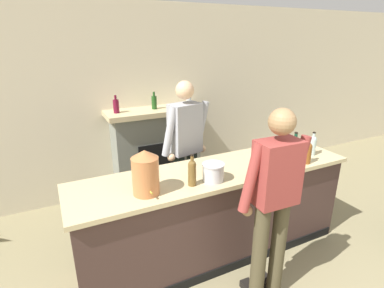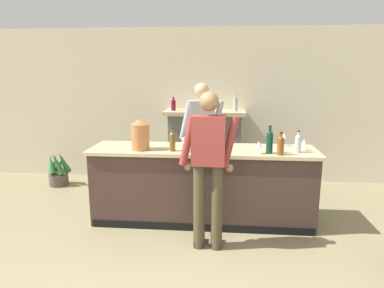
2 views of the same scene
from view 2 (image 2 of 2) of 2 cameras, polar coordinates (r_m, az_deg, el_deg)
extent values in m
cube|color=beige|center=(6.28, 3.06, 6.41)|extent=(12.00, 0.07, 2.75)
cube|color=#402C28|center=(4.61, 1.74, -7.09)|extent=(2.87, 0.67, 0.96)
cube|color=tan|center=(4.47, 1.78, -1.00)|extent=(2.94, 0.74, 0.04)
cube|color=black|center=(4.46, 1.42, -13.77)|extent=(2.82, 0.01, 0.10)
cube|color=slate|center=(6.15, 2.12, -0.84)|extent=(1.26, 0.44, 1.24)
cube|color=black|center=(5.96, 1.98, -2.86)|extent=(0.69, 0.02, 0.79)
cube|color=tan|center=(6.02, 2.15, 5.21)|extent=(1.42, 0.52, 0.07)
cylinder|color=maroon|center=(6.06, -3.11, 6.44)|extent=(0.08, 0.08, 0.18)
cylinder|color=maroon|center=(6.05, -3.12, 7.57)|extent=(0.03, 0.03, 0.06)
cylinder|color=#1D4819|center=(6.00, 2.02, 6.42)|extent=(0.07, 0.07, 0.18)
cylinder|color=#1D4819|center=(5.99, 2.03, 7.58)|extent=(0.03, 0.03, 0.06)
cylinder|color=#A2AFB8|center=(6.00, 7.24, 6.49)|extent=(0.08, 0.08, 0.22)
cylinder|color=#A2AFB8|center=(5.98, 7.28, 7.89)|extent=(0.03, 0.03, 0.07)
cylinder|color=#534C3F|center=(6.57, -21.32, -5.53)|extent=(0.33, 0.33, 0.20)
cylinder|color=#332319|center=(6.54, -21.38, -4.77)|extent=(0.30, 0.30, 0.02)
cone|color=#2F6838|center=(6.40, -20.64, -2.82)|extent=(0.19, 0.33, 0.44)
cone|color=#276D3B|center=(6.57, -21.10, -3.03)|extent=(0.26, 0.14, 0.32)
cone|color=#3C7236|center=(6.57, -22.03, -2.97)|extent=(0.22, 0.28, 0.35)
cone|color=#276D36|center=(6.48, -22.40, -3.14)|extent=(0.23, 0.27, 0.35)
cone|color=#316B3A|center=(6.37, -21.54, -3.04)|extent=(0.27, 0.22, 0.41)
cylinder|color=#463E29|center=(3.90, 4.16, -10.50)|extent=(0.13, 0.13, 0.99)
cube|color=black|center=(4.16, 4.12, -16.01)|extent=(0.11, 0.24, 0.07)
cylinder|color=#463E29|center=(3.91, 1.19, -10.38)|extent=(0.13, 0.13, 0.99)
cube|color=black|center=(4.17, 1.27, -15.88)|extent=(0.11, 0.24, 0.07)
cube|color=brown|center=(3.68, 2.79, 0.61)|extent=(0.37, 0.23, 0.54)
cylinder|color=brown|center=(3.69, 6.37, 0.39)|extent=(0.20, 0.08, 0.57)
sphere|color=#916F49|center=(3.78, 6.27, -4.00)|extent=(0.09, 0.09, 0.09)
cylinder|color=brown|center=(3.73, -0.71, 0.58)|extent=(0.20, 0.08, 0.57)
sphere|color=#916F49|center=(3.82, -0.66, -3.78)|extent=(0.09, 0.09, 0.09)
sphere|color=#916F49|center=(3.62, 2.85, 7.10)|extent=(0.21, 0.21, 0.21)
cylinder|color=black|center=(5.19, 0.45, -4.69)|extent=(0.13, 0.13, 0.99)
cube|color=black|center=(5.28, 0.54, -9.70)|extent=(0.15, 0.26, 0.07)
cylinder|color=black|center=(5.22, 2.64, -4.61)|extent=(0.13, 0.13, 0.99)
cube|color=black|center=(5.31, 2.71, -9.59)|extent=(0.15, 0.26, 0.07)
cube|color=#9B9EA5|center=(5.04, 1.60, 3.95)|extent=(0.40, 0.29, 0.58)
cylinder|color=#9B9EA5|center=(4.99, -0.99, 4.01)|extent=(0.20, 0.08, 0.57)
sphere|color=#DEB186|center=(5.02, -0.95, 0.58)|extent=(0.09, 0.09, 0.09)
cylinder|color=#9B9EA5|center=(5.05, 4.22, 4.08)|extent=(0.20, 0.08, 0.57)
sphere|color=#DEB186|center=(5.08, 4.21, 0.70)|extent=(0.09, 0.09, 0.09)
sphere|color=#DEB186|center=(4.99, 1.63, 8.98)|extent=(0.21, 0.21, 0.21)
cylinder|color=#B76E3F|center=(4.40, -8.62, 1.15)|extent=(0.23, 0.23, 0.33)
cone|color=#B76E3F|center=(4.37, -8.71, 3.71)|extent=(0.23, 0.23, 0.07)
cylinder|color=#B29333|center=(4.29, -9.01, -0.42)|extent=(0.02, 0.04, 0.02)
cylinder|color=silver|center=(4.27, -0.37, -0.22)|extent=(0.20, 0.20, 0.16)
cylinder|color=silver|center=(4.26, -0.37, 0.89)|extent=(0.21, 0.21, 0.01)
cylinder|color=brown|center=(4.22, 14.54, -0.51)|extent=(0.08, 0.08, 0.19)
sphere|color=brown|center=(4.21, 14.61, 0.76)|extent=(0.08, 0.08, 0.08)
cylinder|color=brown|center=(4.20, 14.64, 1.26)|extent=(0.03, 0.03, 0.07)
cylinder|color=black|center=(4.19, 14.67, 1.84)|extent=(0.04, 0.04, 0.01)
cylinder|color=#0E3826|center=(4.27, 12.78, 0.03)|extent=(0.08, 0.08, 0.24)
sphere|color=#0E3826|center=(4.25, 12.86, 1.61)|extent=(0.08, 0.08, 0.08)
cylinder|color=#0E3826|center=(4.24, 12.89, 2.22)|extent=(0.03, 0.03, 0.09)
cylinder|color=black|center=(4.23, 12.92, 2.92)|extent=(0.04, 0.04, 0.01)
cylinder|color=brown|center=(4.30, -3.29, 0.17)|extent=(0.07, 0.07, 0.21)
sphere|color=brown|center=(4.28, -3.30, 1.53)|extent=(0.07, 0.07, 0.07)
cylinder|color=brown|center=(4.27, -3.31, 2.06)|extent=(0.03, 0.03, 0.08)
cylinder|color=black|center=(4.26, -3.32, 2.67)|extent=(0.03, 0.03, 0.01)
cylinder|color=#A7BDB7|center=(4.42, 17.24, -0.16)|extent=(0.08, 0.08, 0.19)
sphere|color=#A7BDB7|center=(4.40, 17.31, 1.04)|extent=(0.07, 0.07, 0.07)
cylinder|color=#A7BDB7|center=(4.39, 17.34, 1.51)|extent=(0.03, 0.03, 0.07)
cylinder|color=black|center=(4.38, 17.38, 2.05)|extent=(0.03, 0.03, 0.01)
cylinder|color=silver|center=(4.24, 11.01, -1.59)|extent=(0.07, 0.07, 0.01)
cylinder|color=silver|center=(4.23, 11.03, -1.02)|extent=(0.01, 0.01, 0.08)
cone|color=silver|center=(4.21, 11.07, 0.00)|extent=(0.08, 0.08, 0.07)
cylinder|color=silver|center=(4.80, 15.02, -0.19)|extent=(0.06, 0.06, 0.01)
cylinder|color=silver|center=(4.79, 15.05, 0.36)|extent=(0.01, 0.01, 0.09)
cone|color=silver|center=(4.77, 15.10, 1.34)|extent=(0.07, 0.07, 0.08)
cylinder|color=silver|center=(4.58, 18.10, -0.96)|extent=(0.06, 0.06, 0.01)
cylinder|color=silver|center=(4.57, 18.13, -0.51)|extent=(0.01, 0.01, 0.07)
cone|color=silver|center=(4.56, 18.19, 0.36)|extent=(0.08, 0.08, 0.08)
camera|label=1|loc=(2.62, -37.08, 15.83)|focal=28.00mm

